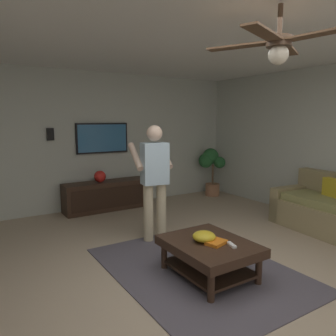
{
  "coord_description": "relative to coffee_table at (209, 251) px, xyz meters",
  "views": [
    {
      "loc": [
        -2.33,
        1.96,
        1.71
      ],
      "look_at": [
        1.4,
        -0.4,
        1.06
      ],
      "focal_mm": 34.93,
      "sensor_mm": 36.0,
      "label": 1
    }
  ],
  "objects": [
    {
      "name": "ground_plane",
      "position": [
        -0.3,
        0.24,
        -0.3
      ],
      "size": [
        9.01,
        9.01,
        0.0
      ],
      "primitive_type": "plane",
      "color": "tan"
    },
    {
      "name": "wall_back_tv",
      "position": [
        3.5,
        0.24,
        1.01
      ],
      "size": [
        0.1,
        6.71,
        2.62
      ],
      "primitive_type": "cube",
      "color": "#B2B7AD",
      "rests_on": "ground"
    },
    {
      "name": "ceiling_slab",
      "position": [
        -0.3,
        0.24,
        2.37
      ],
      "size": [
        7.71,
        6.71,
        0.1
      ],
      "primitive_type": "cube",
      "color": "white"
    },
    {
      "name": "area_rug",
      "position": [
        0.2,
        -0.0,
        -0.29
      ],
      "size": [
        2.45,
        1.81,
        0.01
      ],
      "primitive_type": "cube",
      "color": "#514C56",
      "rests_on": "ground"
    },
    {
      "name": "coffee_table",
      "position": [
        0.0,
        0.0,
        0.0
      ],
      "size": [
        1.0,
        0.8,
        0.4
      ],
      "color": "#332116",
      "rests_on": "ground"
    },
    {
      "name": "media_console",
      "position": [
        3.17,
        -0.12,
        -0.02
      ],
      "size": [
        0.45,
        1.7,
        0.55
      ],
      "rotation": [
        0.0,
        0.0,
        3.14
      ],
      "color": "#332116",
      "rests_on": "ground"
    },
    {
      "name": "tv",
      "position": [
        3.41,
        -0.12,
        1.07
      ],
      "size": [
        0.05,
        1.04,
        0.58
      ],
      "rotation": [
        0.0,
        0.0,
        3.14
      ],
      "color": "black"
    },
    {
      "name": "person_standing",
      "position": [
        1.29,
        -0.06,
        0.64
      ],
      "size": [
        0.59,
        0.6,
        1.64
      ],
      "rotation": [
        0.0,
        0.0,
        -0.15
      ],
      "color": "#C6B793",
      "rests_on": "ground"
    },
    {
      "name": "potted_plant_tall",
      "position": [
        3.06,
        -2.56,
        0.39
      ],
      "size": [
        0.49,
        0.54,
        1.07
      ],
      "color": "#9E6B4C",
      "rests_on": "ground"
    },
    {
      "name": "bowl",
      "position": [
        0.04,
        0.05,
        0.16
      ],
      "size": [
        0.25,
        0.25,
        0.11
      ],
      "primitive_type": "ellipsoid",
      "color": "gold",
      "rests_on": "coffee_table"
    },
    {
      "name": "remote_white",
      "position": [
        -0.22,
        -0.12,
        0.12
      ],
      "size": [
        0.16,
        0.08,
        0.02
      ],
      "primitive_type": "cube",
      "rotation": [
        0.0,
        0.0,
        6.0
      ],
      "color": "white",
      "rests_on": "coffee_table"
    },
    {
      "name": "remote_black",
      "position": [
        -0.05,
        -0.05,
        0.12
      ],
      "size": [
        0.16,
        0.1,
        0.02
      ],
      "primitive_type": "cube",
      "rotation": [
        0.0,
        0.0,
        2.77
      ],
      "color": "black",
      "rests_on": "coffee_table"
    },
    {
      "name": "book",
      "position": [
        -0.09,
        -0.01,
        0.12
      ],
      "size": [
        0.21,
        0.25,
        0.04
      ],
      "primitive_type": "cube",
      "rotation": [
        0.0,
        0.0,
        4.98
      ],
      "color": "orange",
      "rests_on": "coffee_table"
    },
    {
      "name": "vase_round",
      "position": [
        3.15,
        0.05,
        0.36
      ],
      "size": [
        0.22,
        0.22,
        0.22
      ],
      "primitive_type": "sphere",
      "color": "red",
      "rests_on": "media_console"
    },
    {
      "name": "wall_speaker_left",
      "position": [
        3.42,
        -1.25,
        1.14
      ],
      "size": [
        0.06,
        0.12,
        0.22
      ],
      "primitive_type": "cube",
      "color": "black"
    },
    {
      "name": "wall_speaker_right",
      "position": [
        3.42,
        0.85,
        1.16
      ],
      "size": [
        0.06,
        0.12,
        0.22
      ],
      "primitive_type": "cube",
      "color": "black"
    },
    {
      "name": "ceiling_fan",
      "position": [
        -0.83,
        0.04,
        2.0
      ],
      "size": [
        1.17,
        1.14,
        0.46
      ],
      "color": "#4C3828"
    }
  ]
}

